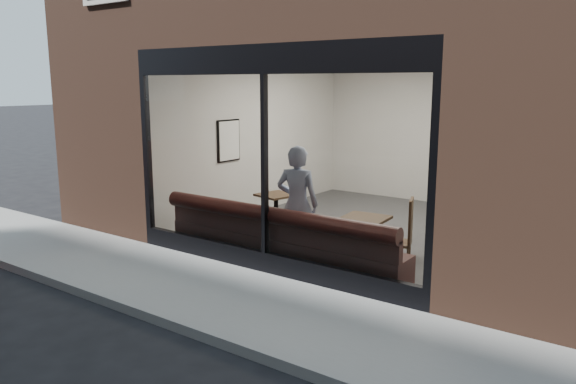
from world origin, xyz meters
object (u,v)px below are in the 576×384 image
Objects in this scene: person at (297,204)px; cafe_table_left at (276,195)px; cafe_chair_right at (397,243)px; cafe_table_right at (365,219)px; banquette at (282,250)px.

person reaches higher than cafe_table_left.
cafe_table_left is 1.36× the size of cafe_chair_right.
cafe_table_right is 1.50× the size of cafe_chair_right.
banquette is 9.43× the size of cafe_chair_right.
person reaches higher than banquette.
person is 1.69m from cafe_chair_right.
cafe_table_right is (0.98, 0.31, -0.15)m from person.
cafe_table_left is 2.19m from cafe_table_right.
cafe_table_right is (1.04, 0.63, 0.52)m from banquette.
cafe_table_left is at bearing -17.19° from cafe_chair_right.
banquette is at bearing 27.80° from cafe_chair_right.
person reaches higher than cafe_chair_right.
cafe_table_left is at bearing 129.96° from banquette.
cafe_table_left is at bearing 163.23° from cafe_table_right.
person is 1.04m from cafe_table_right.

